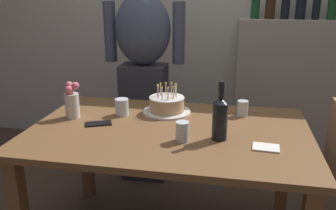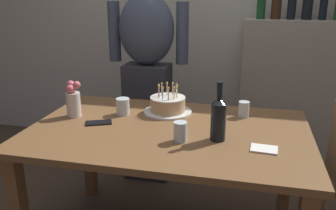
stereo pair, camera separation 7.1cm
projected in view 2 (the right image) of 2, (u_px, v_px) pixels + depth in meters
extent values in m
cube|color=beige|center=(207.00, 8.00, 3.20)|extent=(5.20, 0.10, 2.60)
cube|color=brown|center=(168.00, 132.00, 1.94)|extent=(1.50, 0.96, 0.03)
cube|color=brown|center=(89.00, 150.00, 2.58)|extent=(0.07, 0.07, 0.70)
cube|color=brown|center=(286.00, 171.00, 2.29)|extent=(0.07, 0.07, 0.70)
cylinder|color=white|center=(168.00, 112.00, 2.19)|extent=(0.29, 0.29, 0.01)
cylinder|color=tan|center=(168.00, 104.00, 2.17)|extent=(0.21, 0.21, 0.08)
cylinder|color=silver|center=(168.00, 98.00, 2.16)|extent=(0.21, 0.21, 0.01)
cylinder|color=beige|center=(169.00, 94.00, 2.09)|extent=(0.01, 0.01, 0.07)
sphere|color=#F9C64C|center=(169.00, 88.00, 2.08)|extent=(0.01, 0.01, 0.01)
cylinder|color=#EAB266|center=(174.00, 94.00, 2.11)|extent=(0.01, 0.01, 0.07)
sphere|color=#F9C64C|center=(174.00, 87.00, 2.10)|extent=(0.01, 0.01, 0.01)
cylinder|color=beige|center=(177.00, 92.00, 2.14)|extent=(0.01, 0.01, 0.07)
sphere|color=#F9C64C|center=(177.00, 86.00, 2.12)|extent=(0.01, 0.01, 0.01)
cylinder|color=beige|center=(176.00, 91.00, 2.17)|extent=(0.01, 0.01, 0.07)
sphere|color=#F9C64C|center=(176.00, 84.00, 2.16)|extent=(0.01, 0.01, 0.01)
cylinder|color=pink|center=(173.00, 90.00, 2.19)|extent=(0.01, 0.01, 0.07)
sphere|color=#F9C64C|center=(173.00, 83.00, 2.18)|extent=(0.01, 0.01, 0.01)
cylinder|color=#EAB266|center=(167.00, 89.00, 2.20)|extent=(0.01, 0.01, 0.07)
sphere|color=#F9C64C|center=(167.00, 83.00, 2.19)|extent=(0.01, 0.01, 0.01)
cylinder|color=#EAB266|center=(162.00, 90.00, 2.19)|extent=(0.01, 0.01, 0.07)
sphere|color=#F9C64C|center=(162.00, 84.00, 2.18)|extent=(0.01, 0.01, 0.01)
cylinder|color=#93B7DB|center=(159.00, 91.00, 2.16)|extent=(0.01, 0.01, 0.07)
sphere|color=#F9C64C|center=(159.00, 85.00, 2.15)|extent=(0.01, 0.01, 0.01)
cylinder|color=pink|center=(159.00, 93.00, 2.13)|extent=(0.01, 0.01, 0.07)
sphere|color=#F9C64C|center=(159.00, 86.00, 2.12)|extent=(0.01, 0.01, 0.01)
cylinder|color=#93B7DB|center=(163.00, 94.00, 2.10)|extent=(0.01, 0.01, 0.07)
sphere|color=#F9C64C|center=(163.00, 88.00, 2.09)|extent=(0.01, 0.01, 0.01)
cylinder|color=silver|center=(180.00, 132.00, 1.76)|extent=(0.07, 0.07, 0.10)
cylinder|color=silver|center=(123.00, 106.00, 2.14)|extent=(0.08, 0.08, 0.10)
cylinder|color=silver|center=(244.00, 109.00, 2.10)|extent=(0.06, 0.06, 0.09)
cylinder|color=black|center=(218.00, 122.00, 1.77)|extent=(0.08, 0.08, 0.19)
cone|color=black|center=(219.00, 101.00, 1.73)|extent=(0.08, 0.08, 0.03)
cylinder|color=black|center=(220.00, 90.00, 1.72)|extent=(0.03, 0.03, 0.08)
cube|color=black|center=(99.00, 123.00, 2.01)|extent=(0.16, 0.12, 0.01)
cube|color=white|center=(264.00, 149.00, 1.68)|extent=(0.13, 0.10, 0.01)
cylinder|color=silver|center=(74.00, 105.00, 2.10)|extent=(0.08, 0.08, 0.15)
sphere|color=#DB6670|center=(71.00, 85.00, 2.08)|extent=(0.05, 0.05, 0.05)
sphere|color=#DB6670|center=(77.00, 85.00, 2.08)|extent=(0.04, 0.04, 0.04)
sphere|color=#DB6670|center=(70.00, 89.00, 2.07)|extent=(0.05, 0.05, 0.05)
cube|color=#33333D|center=(148.00, 122.00, 2.82)|extent=(0.34, 0.23, 0.92)
ellipsoid|color=#424C60|center=(146.00, 29.00, 2.60)|extent=(0.41, 0.27, 0.52)
cylinder|color=#424C60|center=(182.00, 33.00, 2.58)|extent=(0.09, 0.09, 0.44)
cylinder|color=#424C60|center=(114.00, 32.00, 2.69)|extent=(0.09, 0.09, 0.44)
cylinder|color=#A37A51|center=(326.00, 202.00, 2.18)|extent=(0.04, 0.04, 0.45)
cube|color=#9E9384|center=(290.00, 93.00, 3.05)|extent=(0.83, 0.30, 1.23)
cylinder|color=#194723|center=(261.00, 5.00, 2.89)|extent=(0.07, 0.07, 0.22)
cylinder|color=#382314|center=(276.00, 5.00, 2.86)|extent=(0.08, 0.08, 0.21)
cylinder|color=black|center=(292.00, 1.00, 2.83)|extent=(0.07, 0.07, 0.28)
cylinder|color=black|center=(308.00, 1.00, 2.80)|extent=(0.08, 0.08, 0.29)
cylinder|color=black|center=(324.00, 5.00, 2.78)|extent=(0.06, 0.06, 0.22)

